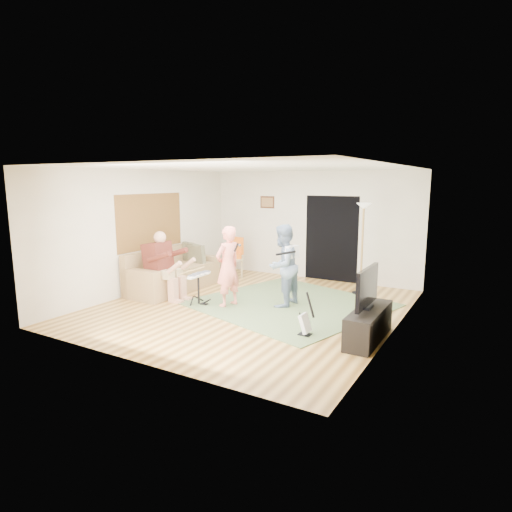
{
  "coord_description": "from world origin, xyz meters",
  "views": [
    {
      "loc": [
        4.17,
        -6.97,
        2.46
      ],
      "look_at": [
        -0.04,
        0.3,
        0.98
      ],
      "focal_mm": 30.0,
      "sensor_mm": 36.0,
      "label": 1
    }
  ],
  "objects_px": {
    "guitarist": "(283,266)",
    "torchiere_lamp": "(363,232)",
    "tv_cabinet": "(369,325)",
    "guitar_spare": "(305,323)",
    "singer": "(228,267)",
    "dining_chair": "(232,263)",
    "drum_kit": "(199,291)",
    "television": "(367,287)",
    "sofa": "(171,276)"
  },
  "relations": [
    {
      "from": "guitarist",
      "to": "torchiere_lamp",
      "type": "height_order",
      "value": "torchiere_lamp"
    },
    {
      "from": "guitarist",
      "to": "tv_cabinet",
      "type": "xyz_separation_m",
      "value": [
        1.99,
        -0.98,
        -0.56
      ]
    },
    {
      "from": "guitarist",
      "to": "guitar_spare",
      "type": "relative_size",
      "value": 2.23
    },
    {
      "from": "singer",
      "to": "tv_cabinet",
      "type": "relative_size",
      "value": 1.14
    },
    {
      "from": "guitarist",
      "to": "dining_chair",
      "type": "xyz_separation_m",
      "value": [
        -2.24,
        1.62,
        -0.44
      ]
    },
    {
      "from": "drum_kit",
      "to": "singer",
      "type": "distance_m",
      "value": 0.8
    },
    {
      "from": "drum_kit",
      "to": "torchiere_lamp",
      "type": "bearing_deg",
      "value": 43.33
    },
    {
      "from": "drum_kit",
      "to": "torchiere_lamp",
      "type": "relative_size",
      "value": 0.33
    },
    {
      "from": "guitar_spare",
      "to": "dining_chair",
      "type": "relative_size",
      "value": 0.7
    },
    {
      "from": "torchiere_lamp",
      "to": "tv_cabinet",
      "type": "bearing_deg",
      "value": -71.01
    },
    {
      "from": "singer",
      "to": "drum_kit",
      "type": "bearing_deg",
      "value": -57.15
    },
    {
      "from": "drum_kit",
      "to": "television",
      "type": "bearing_deg",
      "value": -3.94
    },
    {
      "from": "singer",
      "to": "guitar_spare",
      "type": "height_order",
      "value": "singer"
    },
    {
      "from": "television",
      "to": "singer",
      "type": "bearing_deg",
      "value": 171.3
    },
    {
      "from": "sofa",
      "to": "guitarist",
      "type": "relative_size",
      "value": 1.41
    },
    {
      "from": "torchiere_lamp",
      "to": "television",
      "type": "relative_size",
      "value": 1.98
    },
    {
      "from": "guitarist",
      "to": "torchiere_lamp",
      "type": "bearing_deg",
      "value": 153.07
    },
    {
      "from": "singer",
      "to": "torchiere_lamp",
      "type": "bearing_deg",
      "value": 151.63
    },
    {
      "from": "guitarist",
      "to": "dining_chair",
      "type": "height_order",
      "value": "guitarist"
    },
    {
      "from": "sofa",
      "to": "television",
      "type": "relative_size",
      "value": 2.27
    },
    {
      "from": "torchiere_lamp",
      "to": "tv_cabinet",
      "type": "height_order",
      "value": "torchiere_lamp"
    },
    {
      "from": "singer",
      "to": "television",
      "type": "distance_m",
      "value": 2.91
    },
    {
      "from": "dining_chair",
      "to": "sofa",
      "type": "bearing_deg",
      "value": -100.57
    },
    {
      "from": "sofa",
      "to": "television",
      "type": "distance_m",
      "value": 4.86
    },
    {
      "from": "torchiere_lamp",
      "to": "television",
      "type": "xyz_separation_m",
      "value": [
        0.87,
        -2.67,
        -0.51
      ]
    },
    {
      "from": "singer",
      "to": "torchiere_lamp",
      "type": "height_order",
      "value": "torchiere_lamp"
    },
    {
      "from": "drum_kit",
      "to": "singer",
      "type": "height_order",
      "value": "singer"
    },
    {
      "from": "tv_cabinet",
      "to": "singer",
      "type": "bearing_deg",
      "value": 171.45
    },
    {
      "from": "torchiere_lamp",
      "to": "singer",
      "type": "bearing_deg",
      "value": -131.91
    },
    {
      "from": "guitar_spare",
      "to": "dining_chair",
      "type": "distance_m",
      "value": 4.42
    },
    {
      "from": "sofa",
      "to": "drum_kit",
      "type": "xyz_separation_m",
      "value": [
        1.3,
        -0.65,
        -0.02
      ]
    },
    {
      "from": "dining_chair",
      "to": "television",
      "type": "bearing_deg",
      "value": -24.19
    },
    {
      "from": "singer",
      "to": "guitarist",
      "type": "height_order",
      "value": "guitarist"
    },
    {
      "from": "guitarist",
      "to": "television",
      "type": "height_order",
      "value": "guitarist"
    },
    {
      "from": "drum_kit",
      "to": "guitar_spare",
      "type": "bearing_deg",
      "value": -12.29
    },
    {
      "from": "guitar_spare",
      "to": "television",
      "type": "distance_m",
      "value": 1.13
    },
    {
      "from": "guitar_spare",
      "to": "television",
      "type": "xyz_separation_m",
      "value": [
        0.88,
        0.32,
        0.64
      ]
    },
    {
      "from": "tv_cabinet",
      "to": "torchiere_lamp",
      "type": "bearing_deg",
      "value": 108.99
    },
    {
      "from": "dining_chair",
      "to": "television",
      "type": "height_order",
      "value": "television"
    },
    {
      "from": "guitarist",
      "to": "tv_cabinet",
      "type": "bearing_deg",
      "value": 69.33
    },
    {
      "from": "dining_chair",
      "to": "torchiere_lamp",
      "type": "bearing_deg",
      "value": 8.87
    },
    {
      "from": "drum_kit",
      "to": "guitarist",
      "type": "bearing_deg",
      "value": 26.27
    },
    {
      "from": "torchiere_lamp",
      "to": "guitar_spare",
      "type": "bearing_deg",
      "value": -90.12
    },
    {
      "from": "guitar_spare",
      "to": "torchiere_lamp",
      "type": "xyz_separation_m",
      "value": [
        0.01,
        2.99,
        1.16
      ]
    },
    {
      "from": "guitar_spare",
      "to": "drum_kit",
      "type": "bearing_deg",
      "value": 167.71
    },
    {
      "from": "singer",
      "to": "television",
      "type": "relative_size",
      "value": 1.59
    },
    {
      "from": "drum_kit",
      "to": "dining_chair",
      "type": "xyz_separation_m",
      "value": [
        -0.74,
        2.36,
        0.08
      ]
    },
    {
      "from": "guitarist",
      "to": "torchiere_lamp",
      "type": "distance_m",
      "value": 2.08
    },
    {
      "from": "guitar_spare",
      "to": "torchiere_lamp",
      "type": "height_order",
      "value": "torchiere_lamp"
    },
    {
      "from": "singer",
      "to": "guitar_spare",
      "type": "relative_size",
      "value": 2.19
    }
  ]
}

